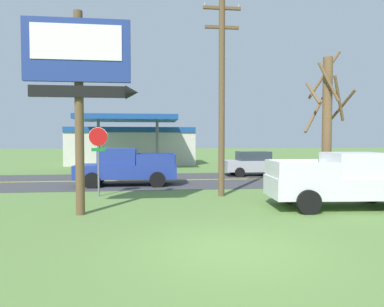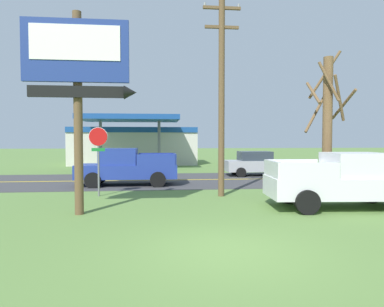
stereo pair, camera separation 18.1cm
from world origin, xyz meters
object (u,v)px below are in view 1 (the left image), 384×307
(utility_pole, at_px, (222,91))
(stop_sign, at_px, (98,149))
(pickup_blue_on_road, at_px, (125,167))
(car_silver_near_lane, at_px, (255,163))
(bare_tree, at_px, (327,122))
(gas_station, at_px, (132,145))
(motel_sign, at_px, (80,73))
(pickup_white_parked_on_lawn, at_px, (344,181))

(utility_pole, bearing_deg, stop_sign, 174.85)
(pickup_blue_on_road, relative_size, car_silver_near_lane, 1.24)
(bare_tree, bearing_deg, pickup_blue_on_road, 153.73)
(pickup_blue_on_road, distance_m, car_silver_near_lane, 9.18)
(utility_pole, distance_m, gas_station, 20.65)
(stop_sign, xyz_separation_m, gas_station, (0.23, 19.40, -0.08))
(motel_sign, xyz_separation_m, gas_station, (0.17, 23.08, -2.59))
(motel_sign, bearing_deg, car_silver_near_lane, 50.81)
(pickup_white_parked_on_lawn, xyz_separation_m, pickup_blue_on_road, (-8.24, 6.85, 0.00))
(bare_tree, xyz_separation_m, pickup_white_parked_on_lawn, (-0.63, -2.47, -2.21))
(pickup_white_parked_on_lawn, bearing_deg, bare_tree, 75.77)
(gas_station, bearing_deg, stop_sign, -90.67)
(motel_sign, relative_size, stop_sign, 2.20)
(pickup_white_parked_on_lawn, bearing_deg, stop_sign, 159.29)
(stop_sign, relative_size, utility_pole, 0.35)
(pickup_white_parked_on_lawn, distance_m, car_silver_near_lane, 10.85)
(utility_pole, height_order, bare_tree, utility_pole)
(pickup_white_parked_on_lawn, bearing_deg, car_silver_near_lane, 89.89)
(pickup_blue_on_road, xyz_separation_m, car_silver_near_lane, (8.26, 4.00, -0.13))
(motel_sign, xyz_separation_m, car_silver_near_lane, (9.04, 11.09, -3.70))
(bare_tree, xyz_separation_m, car_silver_near_lane, (-0.61, 8.37, -2.34))
(utility_pole, xyz_separation_m, pickup_white_parked_on_lawn, (3.85, -2.96, -3.52))
(bare_tree, distance_m, gas_station, 22.49)
(gas_station, distance_m, car_silver_near_lane, 14.95)
(pickup_blue_on_road, height_order, car_silver_near_lane, pickup_blue_on_road)
(motel_sign, height_order, gas_station, motel_sign)
(stop_sign, relative_size, gas_station, 0.25)
(motel_sign, distance_m, car_silver_near_lane, 14.78)
(utility_pole, relative_size, pickup_blue_on_road, 1.63)
(motel_sign, relative_size, utility_pole, 0.77)
(utility_pole, height_order, gas_station, utility_pole)
(motel_sign, bearing_deg, pickup_blue_on_road, 83.68)
(motel_sign, bearing_deg, stop_sign, 90.89)
(bare_tree, height_order, gas_station, bare_tree)
(stop_sign, relative_size, bare_tree, 0.47)
(pickup_blue_on_road, bearing_deg, car_silver_near_lane, 25.85)
(bare_tree, height_order, pickup_white_parked_on_lawn, bare_tree)
(utility_pole, height_order, car_silver_near_lane, utility_pole)
(utility_pole, xyz_separation_m, gas_station, (-5.00, 19.87, -2.54))
(motel_sign, height_order, bare_tree, motel_sign)
(pickup_blue_on_road, bearing_deg, motel_sign, -96.32)
(pickup_white_parked_on_lawn, relative_size, car_silver_near_lane, 1.27)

